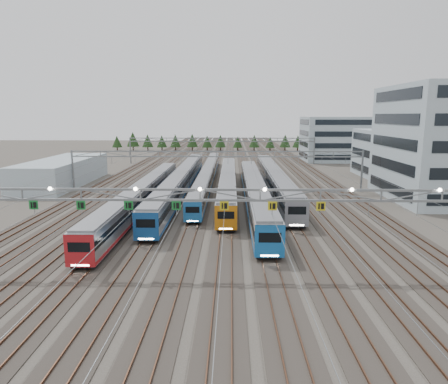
{
  "coord_description": "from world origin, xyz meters",
  "views": [
    {
      "loc": [
        2.91,
        -36.45,
        14.62
      ],
      "look_at": [
        1.83,
        21.18,
        3.5
      ],
      "focal_mm": 32.0,
      "sensor_mm": 36.0,
      "label": 1
    }
  ],
  "objects_px": {
    "train_c": "(208,175)",
    "train_e": "(254,191)",
    "gantry_mid": "(216,159)",
    "train_b": "(182,180)",
    "depot_bldg_south": "(445,143)",
    "west_shed": "(63,172)",
    "train_a": "(143,194)",
    "train_f": "(274,179)",
    "depot_bldg_mid": "(390,153)",
    "depot_bldg_north": "(338,139)",
    "train_d": "(228,182)",
    "gantry_near": "(200,197)",
    "gantry_far": "(222,143)"
  },
  "relations": [
    {
      "from": "gantry_far",
      "to": "west_shed",
      "type": "distance_m",
      "value": 50.06
    },
    {
      "from": "train_c",
      "to": "train_e",
      "type": "relative_size",
      "value": 1.27
    },
    {
      "from": "train_a",
      "to": "gantry_far",
      "type": "bearing_deg",
      "value": 79.16
    },
    {
      "from": "depot_bldg_mid",
      "to": "depot_bldg_north",
      "type": "distance_m",
      "value": 34.4
    },
    {
      "from": "train_a",
      "to": "train_b",
      "type": "xyz_separation_m",
      "value": [
        4.5,
        14.19,
        0.06
      ]
    },
    {
      "from": "depot_bldg_south",
      "to": "west_shed",
      "type": "xyz_separation_m",
      "value": [
        -73.18,
        14.56,
        -7.19
      ]
    },
    {
      "from": "train_e",
      "to": "depot_bldg_mid",
      "type": "xyz_separation_m",
      "value": [
        34.57,
        32.2,
        3.37
      ]
    },
    {
      "from": "train_f",
      "to": "gantry_mid",
      "type": "height_order",
      "value": "gantry_mid"
    },
    {
      "from": "train_f",
      "to": "gantry_mid",
      "type": "xyz_separation_m",
      "value": [
        -11.25,
        -0.71,
        4.1
      ]
    },
    {
      "from": "gantry_far",
      "to": "gantry_mid",
      "type": "bearing_deg",
      "value": -90.0
    },
    {
      "from": "gantry_near",
      "to": "depot_bldg_north",
      "type": "height_order",
      "value": "depot_bldg_north"
    },
    {
      "from": "train_f",
      "to": "depot_bldg_south",
      "type": "xyz_separation_m",
      "value": [
        28.54,
        -7.38,
        7.56
      ]
    },
    {
      "from": "train_c",
      "to": "gantry_far",
      "type": "bearing_deg",
      "value": 86.38
    },
    {
      "from": "train_b",
      "to": "west_shed",
      "type": "xyz_separation_m",
      "value": [
        -26.65,
        7.45,
        0.48
      ]
    },
    {
      "from": "gantry_mid",
      "to": "depot_bldg_south",
      "type": "height_order",
      "value": "depot_bldg_south"
    },
    {
      "from": "train_a",
      "to": "gantry_mid",
      "type": "distance_m",
      "value": 18.27
    },
    {
      "from": "depot_bldg_south",
      "to": "train_f",
      "type": "bearing_deg",
      "value": 165.51
    },
    {
      "from": "depot_bldg_mid",
      "to": "depot_bldg_north",
      "type": "bearing_deg",
      "value": 96.46
    },
    {
      "from": "train_c",
      "to": "train_d",
      "type": "bearing_deg",
      "value": -68.14
    },
    {
      "from": "gantry_far",
      "to": "train_d",
      "type": "bearing_deg",
      "value": -87.25
    },
    {
      "from": "gantry_mid",
      "to": "train_b",
      "type": "bearing_deg",
      "value": 176.26
    },
    {
      "from": "depot_bldg_south",
      "to": "train_a",
      "type": "bearing_deg",
      "value": -172.1
    },
    {
      "from": "depot_bldg_mid",
      "to": "depot_bldg_north",
      "type": "relative_size",
      "value": 0.73
    },
    {
      "from": "depot_bldg_south",
      "to": "west_shed",
      "type": "bearing_deg",
      "value": 168.75
    },
    {
      "from": "depot_bldg_south",
      "to": "depot_bldg_north",
      "type": "relative_size",
      "value": 1.0
    },
    {
      "from": "gantry_mid",
      "to": "gantry_far",
      "type": "bearing_deg",
      "value": 90.0
    },
    {
      "from": "train_c",
      "to": "depot_bldg_south",
      "type": "bearing_deg",
      "value": -20.94
    },
    {
      "from": "depot_bldg_south",
      "to": "depot_bldg_north",
      "type": "distance_m",
      "value": 61.65
    },
    {
      "from": "gantry_mid",
      "to": "train_d",
      "type": "bearing_deg",
      "value": -38.66
    },
    {
      "from": "gantry_mid",
      "to": "depot_bldg_south",
      "type": "distance_m",
      "value": 40.49
    },
    {
      "from": "depot_bldg_mid",
      "to": "west_shed",
      "type": "height_order",
      "value": "depot_bldg_mid"
    },
    {
      "from": "train_a",
      "to": "west_shed",
      "type": "xyz_separation_m",
      "value": [
        -22.15,
        21.64,
        0.54
      ]
    },
    {
      "from": "train_f",
      "to": "gantry_far",
      "type": "xyz_separation_m",
      "value": [
        -11.25,
        44.29,
        4.1
      ]
    },
    {
      "from": "train_b",
      "to": "west_shed",
      "type": "distance_m",
      "value": 27.67
    },
    {
      "from": "train_b",
      "to": "train_c",
      "type": "bearing_deg",
      "value": 63.38
    },
    {
      "from": "gantry_mid",
      "to": "gantry_far",
      "type": "xyz_separation_m",
      "value": [
        0.0,
        45.0,
        0.0
      ]
    },
    {
      "from": "train_d",
      "to": "depot_bldg_south",
      "type": "height_order",
      "value": "depot_bldg_south"
    },
    {
      "from": "train_d",
      "to": "depot_bldg_north",
      "type": "height_order",
      "value": "depot_bldg_north"
    },
    {
      "from": "train_f",
      "to": "train_c",
      "type": "bearing_deg",
      "value": 147.16
    },
    {
      "from": "gantry_near",
      "to": "west_shed",
      "type": "xyz_separation_m",
      "value": [
        -33.35,
        48.01,
        -4.42
      ]
    },
    {
      "from": "depot_bldg_north",
      "to": "train_f",
      "type": "bearing_deg",
      "value": -115.82
    },
    {
      "from": "train_a",
      "to": "train_f",
      "type": "distance_m",
      "value": 26.74
    },
    {
      "from": "depot_bldg_south",
      "to": "depot_bldg_mid",
      "type": "height_order",
      "value": "depot_bldg_south"
    },
    {
      "from": "train_b",
      "to": "depot_bldg_south",
      "type": "relative_size",
      "value": 3.06
    },
    {
      "from": "train_a",
      "to": "depot_bldg_mid",
      "type": "height_order",
      "value": "depot_bldg_mid"
    },
    {
      "from": "train_f",
      "to": "gantry_near",
      "type": "bearing_deg",
      "value": -105.47
    },
    {
      "from": "gantry_far",
      "to": "depot_bldg_mid",
      "type": "bearing_deg",
      "value": -30.44
    },
    {
      "from": "train_d",
      "to": "train_e",
      "type": "height_order",
      "value": "train_e"
    },
    {
      "from": "train_f",
      "to": "gantry_mid",
      "type": "distance_m",
      "value": 11.99
    },
    {
      "from": "train_c",
      "to": "train_d",
      "type": "height_order",
      "value": "train_d"
    }
  ]
}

